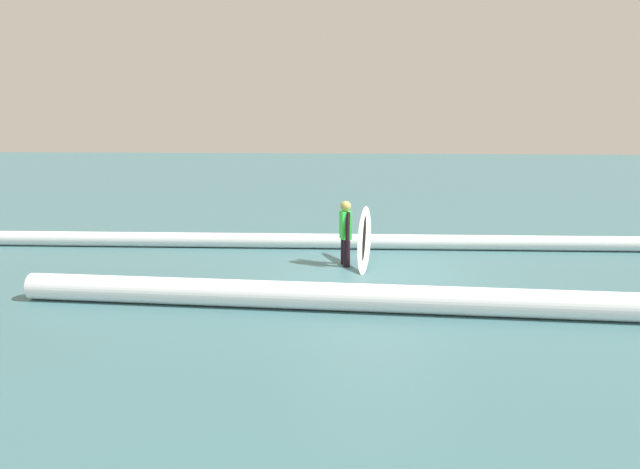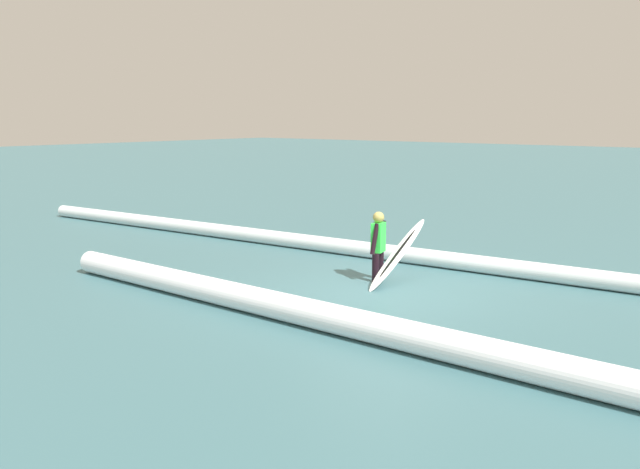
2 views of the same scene
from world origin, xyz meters
name	(u,v)px [view 1 (image 1 of 2)]	position (x,y,z in m)	size (l,w,h in m)	color
ground_plane	(373,274)	(0.00, 0.00, 0.00)	(131.02, 131.02, 0.00)	#3E6A71
surfer	(346,230)	(0.60, -0.68, 0.75)	(0.29, 0.64, 1.36)	black
surfboard	(364,238)	(0.22, -0.78, 0.57)	(0.28, 1.90, 1.17)	white
wave_crest_foreground	(351,241)	(0.61, -2.48, 0.18)	(0.36, 0.36, 25.79)	white
wave_crest_midground	(517,303)	(-2.23, 2.54, 0.22)	(0.44, 0.44, 15.79)	white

